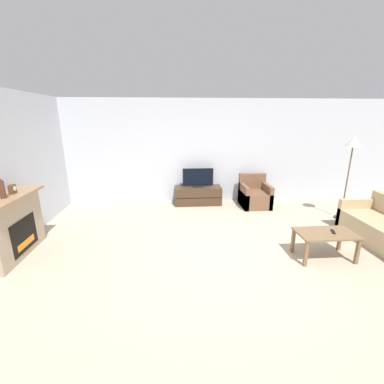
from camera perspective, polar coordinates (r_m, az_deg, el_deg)
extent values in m
plane|color=tan|center=(4.44, 7.19, -13.92)|extent=(24.00, 24.00, 0.00)
cube|color=silver|center=(6.89, 2.65, 8.91)|extent=(12.00, 0.06, 2.70)
cube|color=tan|center=(5.11, -34.91, -6.61)|extent=(0.30, 1.27, 0.99)
cube|color=black|center=(5.08, -33.19, -7.91)|extent=(0.01, 0.70, 0.54)
cube|color=orange|center=(5.13, -32.91, -9.45)|extent=(0.01, 0.49, 0.11)
cube|color=#93704C|center=(4.95, -35.57, -1.03)|extent=(0.42, 1.39, 0.05)
cylinder|color=#512D23|center=(4.83, -36.59, 0.44)|extent=(0.08, 0.08, 0.27)
sphere|color=#512D23|center=(4.80, -36.88, 2.09)|extent=(0.05, 0.05, 0.05)
cube|color=brown|center=(5.04, -35.07, 0.51)|extent=(0.07, 0.11, 0.15)
cylinder|color=white|center=(5.02, -34.71, 0.65)|extent=(0.00, 0.08, 0.08)
cube|color=#422D1E|center=(6.81, 1.31, -0.76)|extent=(1.22, 0.47, 0.47)
cube|color=black|center=(6.59, 1.51, -1.36)|extent=(1.20, 0.01, 0.01)
cube|color=black|center=(6.74, 1.32, 1.33)|extent=(0.28, 0.18, 0.04)
cube|color=black|center=(6.68, 1.34, 3.37)|extent=(0.80, 0.03, 0.45)
cube|color=black|center=(6.67, 1.35, 3.34)|extent=(0.74, 0.01, 0.41)
cube|color=brown|center=(6.84, 13.77, -1.49)|extent=(0.70, 0.76, 0.40)
cube|color=brown|center=(7.01, 13.23, 2.42)|extent=(0.70, 0.14, 0.41)
cube|color=brown|center=(6.72, 11.39, -0.82)|extent=(0.10, 0.76, 0.58)
cube|color=brown|center=(6.91, 16.19, -0.69)|extent=(0.10, 0.76, 0.58)
cube|color=brown|center=(4.69, 27.61, -8.15)|extent=(0.91, 0.52, 0.03)
cube|color=brown|center=(4.41, 23.99, -12.43)|extent=(0.05, 0.05, 0.42)
cube|color=brown|center=(4.85, 32.89, -11.09)|extent=(0.05, 0.05, 0.42)
cube|color=brown|center=(4.76, 21.53, -10.02)|extent=(0.05, 0.05, 0.42)
cube|color=brown|center=(5.17, 30.01, -9.03)|extent=(0.05, 0.05, 0.42)
cube|color=black|center=(4.75, 28.87, -7.72)|extent=(0.09, 0.15, 0.02)
cube|color=tan|center=(6.37, 32.94, -3.96)|extent=(0.86, 0.11, 0.62)
cylinder|color=black|center=(6.85, 30.13, -4.96)|extent=(0.30, 0.30, 0.01)
cylinder|color=brown|center=(6.63, 31.12, 1.63)|extent=(0.03, 0.03, 1.61)
cone|color=beige|center=(6.50, 32.29, 9.46)|extent=(0.32, 0.32, 0.22)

